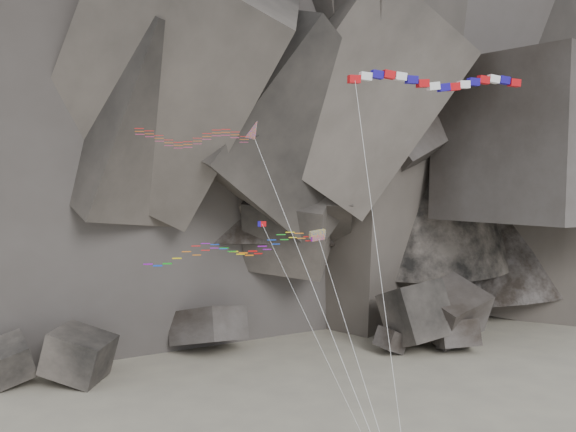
{
  "coord_description": "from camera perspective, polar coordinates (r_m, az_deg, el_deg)",
  "views": [
    {
      "loc": [
        -5.88,
        -41.94,
        23.79
      ],
      "look_at": [
        1.28,
        6.0,
        20.01
      ],
      "focal_mm": 40.0,
      "sensor_mm": 36.0,
      "label": 1
    }
  ],
  "objects": [
    {
      "name": "headland",
      "position": [
        113.56,
        -5.58,
        13.66
      ],
      "size": [
        110.0,
        70.0,
        84.0
      ],
      "primitive_type": null,
      "color": "#584F48",
      "rests_on": "ground"
    },
    {
      "name": "boulder_field",
      "position": [
        82.84,
        4.69,
        -10.36
      ],
      "size": [
        62.42,
        18.91,
        10.15
      ],
      "color": "#47423F",
      "rests_on": "ground"
    },
    {
      "name": "delta_kite",
      "position": [
        45.91,
        -8.78,
        7.01
      ],
      "size": [
        16.88,
        12.67,
        25.43
      ],
      "rotation": [
        0.0,
        0.0,
        0.36
      ],
      "color": "red",
      "rests_on": "ground"
    },
    {
      "name": "banner_kite",
      "position": [
        45.27,
        13.11,
        11.48
      ],
      "size": [
        12.68,
        8.84,
        28.42
      ],
      "rotation": [
        0.0,
        0.0,
        0.12
      ],
      "color": "red",
      "rests_on": "ground"
    },
    {
      "name": "parafoil_kite",
      "position": [
        46.12,
        -5.45,
        -2.88
      ],
      "size": [
        16.5,
        12.04,
        17.53
      ],
      "rotation": [
        0.0,
        0.0,
        0.35
      ],
      "color": "yellow",
      "rests_on": "ground"
    },
    {
      "name": "pennant_kite",
      "position": [
        44.15,
        -0.07,
        -5.55
      ],
      "size": [
        8.03,
        11.21,
        18.17
      ],
      "rotation": [
        0.0,
        0.0,
        -0.04
      ],
      "color": "red",
      "rests_on": "ground"
    }
  ]
}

